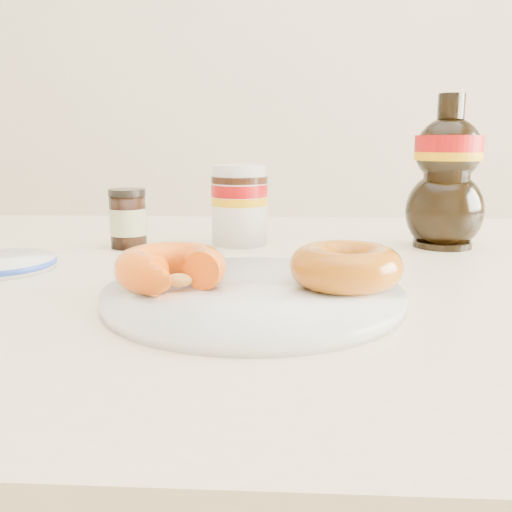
# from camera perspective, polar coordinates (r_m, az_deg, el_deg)

# --- Properties ---
(dining_table) EXTENTS (1.40, 0.90, 0.75)m
(dining_table) POSITION_cam_1_polar(r_m,az_deg,el_deg) (0.72, 2.18, -7.64)
(dining_table) COLOR #FAEEBE
(dining_table) RESTS_ON ground
(plate) EXTENTS (0.29, 0.29, 0.01)m
(plate) POSITION_cam_1_polar(r_m,az_deg,el_deg) (0.55, -0.29, -3.87)
(plate) COLOR white
(plate) RESTS_ON dining_table
(donut_bitten) EXTENTS (0.14, 0.14, 0.04)m
(donut_bitten) POSITION_cam_1_polar(r_m,az_deg,el_deg) (0.55, -8.51, -1.15)
(donut_bitten) COLOR #E74E0D
(donut_bitten) RESTS_ON plate
(donut_whole) EXTENTS (0.14, 0.14, 0.04)m
(donut_whole) POSITION_cam_1_polar(r_m,az_deg,el_deg) (0.56, 8.98, -1.01)
(donut_whole) COLOR #8D4909
(donut_whole) RESTS_ON plate
(nutella_jar) EXTENTS (0.08, 0.08, 0.12)m
(nutella_jar) POSITION_cam_1_polar(r_m,az_deg,el_deg) (0.84, -1.67, 5.46)
(nutella_jar) COLOR white
(nutella_jar) RESTS_ON dining_table
(syrup_bottle) EXTENTS (0.12, 0.10, 0.21)m
(syrup_bottle) POSITION_cam_1_polar(r_m,az_deg,el_deg) (0.86, 18.55, 7.96)
(syrup_bottle) COLOR black
(syrup_bottle) RESTS_ON dining_table
(dark_jar) EXTENTS (0.05, 0.05, 0.08)m
(dark_jar) POSITION_cam_1_polar(r_m,az_deg,el_deg) (0.83, -12.68, 3.61)
(dark_jar) COLOR black
(dark_jar) RESTS_ON dining_table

